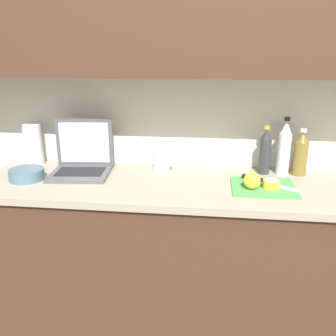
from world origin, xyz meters
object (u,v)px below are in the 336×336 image
Objects in this scene: cutting_board at (263,187)px; paper_towel_roll at (34,145)px; knife at (260,180)px; bottle_oil_tall at (284,148)px; bottle_water_clear at (265,152)px; laptop at (82,161)px; lemon_half_cut at (271,184)px; bowl_white at (27,174)px; measuring_cup at (162,161)px; lemon_whole_beside at (252,181)px; bottle_green_soda at (301,154)px.

paper_towel_roll reaches higher than cutting_board.
cutting_board is 1.16× the size of knife.
bottle_oil_tall is at bearing 83.44° from knife.
knife is at bearing -103.64° from bottle_water_clear.
laptop is 0.99m from lemon_half_cut.
paper_towel_roll is (-0.08, 0.26, 0.09)m from bowl_white.
measuring_cup is at bearing -3.07° from paper_towel_roll.
laptop reaches higher than measuring_cup.
lemon_half_cut is at bearing -14.01° from laptop.
lemon_whole_beside is 0.34× the size of paper_towel_roll.
knife is (-0.01, 0.06, 0.01)m from cutting_board.
cutting_board is at bearing 30.56° from lemon_whole_beside.
knife is 0.11m from lemon_whole_beside.
paper_towel_roll is (-1.22, 0.28, 0.07)m from lemon_whole_beside.
measuring_cup reaches higher than knife.
knife is at bearing -9.51° from laptop.
bottle_green_soda is 1.43m from bowl_white.
bottle_oil_tall is (0.13, 0.23, 0.14)m from cutting_board.
laptop is at bearing -175.17° from bottle_green_soda.
lemon_whole_beside is 0.72× the size of measuring_cup.
bowl_white is (-0.24, -0.15, -0.04)m from laptop.
cutting_board is 1.19m from bowl_white.
knife is 1.11× the size of paper_towel_roll.
bottle_green_soda is 1.49m from paper_towel_roll.
measuring_cup is at bearing 158.95° from cutting_board.
bottle_oil_tall reaches higher than knife.
lemon_half_cut is 0.34× the size of paper_towel_roll.
laptop is 0.29m from bowl_white.
cutting_board is 3.83× the size of lemon_whole_beside.
bottle_water_clear is (-0.10, 0.00, -0.02)m from bottle_oil_tall.
measuring_cup is at bearing 4.23° from laptop.
bottle_green_soda is 0.81× the size of bottle_oil_tall.
paper_towel_roll is (-1.28, 0.24, 0.11)m from cutting_board.
knife is at bearing -15.10° from measuring_cup.
laptop is 4.19× the size of lemon_whole_beside.
bottle_oil_tall is 1.18× the size of bottle_water_clear.
bottle_green_soda is 0.74m from measuring_cup.
lemon_whole_beside is 1.13m from bowl_white.
knife is 2.36× the size of measuring_cup.
lemon_whole_beside is 0.52m from measuring_cup.
knife is 3.30× the size of lemon_whole_beside.
bottle_oil_tall is at bearing -0.29° from laptop.
paper_towel_roll is at bearing -154.63° from knife.
bottle_oil_tall is at bearing -180.00° from bottle_green_soda.
bottle_water_clear reaches higher than lemon_whole_beside.
bowl_white is at bearing -169.42° from bottle_oil_tall.
laptop is at bearing -19.05° from paper_towel_roll.
lemon_half_cut reaches higher than knife.
paper_towel_roll is (-1.27, 0.18, 0.10)m from knife.
bottle_oil_tall is (0.14, 0.16, 0.13)m from knife.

